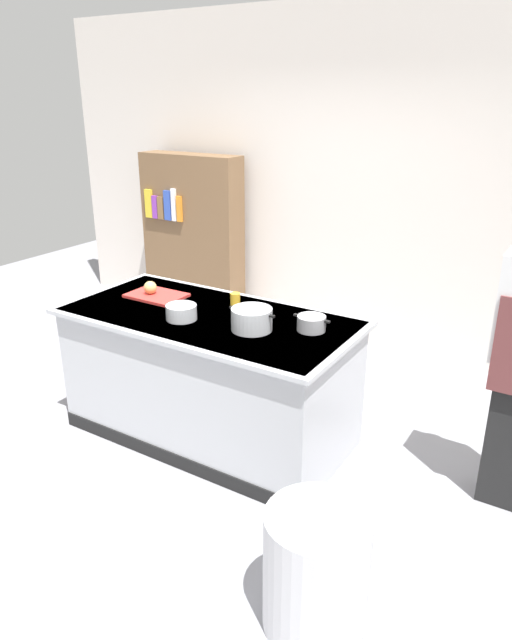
# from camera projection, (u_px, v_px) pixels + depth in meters

# --- Properties ---
(ground_plane) EXTENTS (10.00, 10.00, 0.00)m
(ground_plane) POSITION_uv_depth(u_px,v_px,m) (211.00, 433.00, 4.14)
(ground_plane) COLOR gray
(back_wall) EXTENTS (6.40, 0.12, 3.00)m
(back_wall) POSITION_uv_depth(u_px,v_px,m) (343.00, 183.00, 5.26)
(back_wall) COLOR silver
(back_wall) RESTS_ON ground_plane
(counter_island) EXTENTS (1.98, 0.98, 0.90)m
(counter_island) POSITION_uv_depth(u_px,v_px,m) (210.00, 374.00, 3.97)
(counter_island) COLOR #B7BABF
(counter_island) RESTS_ON ground_plane
(cutting_board) EXTENTS (0.40, 0.28, 0.02)m
(cutting_board) POSITION_uv_depth(u_px,v_px,m) (156.00, 295.00, 4.15)
(cutting_board) COLOR red
(cutting_board) RESTS_ON counter_island
(onion) EXTENTS (0.09, 0.09, 0.09)m
(onion) POSITION_uv_depth(u_px,v_px,m) (150.00, 288.00, 4.14)
(onion) COLOR tan
(onion) RESTS_ON cutting_board
(stock_pot) EXTENTS (0.32, 0.25, 0.14)m
(stock_pot) POSITION_uv_depth(u_px,v_px,m) (252.00, 319.00, 3.56)
(stock_pot) COLOR #B7BABF
(stock_pot) RESTS_ON counter_island
(sauce_pan) EXTENTS (0.24, 0.18, 0.09)m
(sauce_pan) POSITION_uv_depth(u_px,v_px,m) (311.00, 323.00, 3.56)
(sauce_pan) COLOR #99999E
(sauce_pan) RESTS_ON counter_island
(mixing_bowl) EXTENTS (0.20, 0.20, 0.10)m
(mixing_bowl) POSITION_uv_depth(u_px,v_px,m) (181.00, 312.00, 3.73)
(mixing_bowl) COLOR #B7BABF
(mixing_bowl) RESTS_ON counter_island
(juice_cup) EXTENTS (0.07, 0.07, 0.10)m
(juice_cup) POSITION_uv_depth(u_px,v_px,m) (235.00, 300.00, 3.94)
(juice_cup) COLOR yellow
(juice_cup) RESTS_ON counter_island
(trash_bin) EXTENTS (0.47, 0.47, 0.60)m
(trash_bin) POSITION_uv_depth(u_px,v_px,m) (316.00, 571.00, 2.56)
(trash_bin) COLOR silver
(trash_bin) RESTS_ON ground_plane
(bookshelf) EXTENTS (1.10, 0.31, 1.70)m
(bookshelf) POSITION_uv_depth(u_px,v_px,m) (193.00, 239.00, 6.00)
(bookshelf) COLOR brown
(bookshelf) RESTS_ON ground_plane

